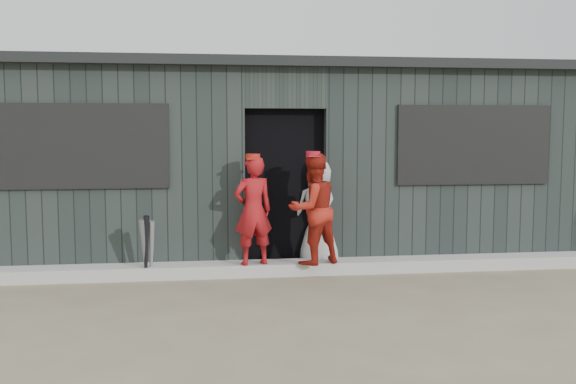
{
  "coord_description": "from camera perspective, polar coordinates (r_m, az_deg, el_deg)",
  "views": [
    {
      "loc": [
        -0.99,
        -5.76,
        1.74
      ],
      "look_at": [
        0.0,
        1.8,
        1.0
      ],
      "focal_mm": 40.0,
      "sensor_mm": 36.0,
      "label": 1
    }
  ],
  "objects": [
    {
      "name": "player_red_left",
      "position": [
        7.56,
        -3.12,
        -1.66
      ],
      "size": [
        0.53,
        0.42,
        1.29
      ],
      "primitive_type": "imported",
      "rotation": [
        0.0,
        0.0,
        3.4
      ],
      "color": "maroon",
      "rests_on": "curb"
    },
    {
      "name": "player_red_right",
      "position": [
        7.59,
        2.23,
        -1.52
      ],
      "size": [
        0.79,
        0.72,
        1.32
      ],
      "primitive_type": "imported",
      "rotation": [
        0.0,
        0.0,
        3.57
      ],
      "color": "maroon",
      "rests_on": "curb"
    },
    {
      "name": "dugout",
      "position": [
        9.33,
        -1.36,
        2.76
      ],
      "size": [
        8.3,
        3.3,
        2.62
      ],
      "color": "black",
      "rests_on": "ground"
    },
    {
      "name": "curb",
      "position": [
        7.83,
        -0.02,
        -6.74
      ],
      "size": [
        8.0,
        0.36,
        0.15
      ],
      "primitive_type": "cube",
      "color": "#A3A39E",
      "rests_on": "ground"
    },
    {
      "name": "player_grey_back",
      "position": [
        8.09,
        2.86,
        -1.89
      ],
      "size": [
        0.73,
        0.53,
        1.39
      ],
      "primitive_type": "imported",
      "rotation": [
        0.0,
        0.0,
        3.01
      ],
      "color": "#A5A5A5",
      "rests_on": "ground"
    },
    {
      "name": "ground",
      "position": [
        6.1,
        2.24,
        -11.04
      ],
      "size": [
        80.0,
        80.0,
        0.0
      ],
      "primitive_type": "plane",
      "color": "#6B604A",
      "rests_on": "ground"
    },
    {
      "name": "bat_left",
      "position": [
        7.61,
        -12.05,
        -5.06
      ],
      "size": [
        0.12,
        0.26,
        0.71
      ],
      "primitive_type": "cone",
      "rotation": [
        0.26,
        0.0,
        0.2
      ],
      "color": "#9898A0",
      "rests_on": "ground"
    },
    {
      "name": "bat_right",
      "position": [
        7.55,
        -12.5,
        -4.9
      ],
      "size": [
        0.12,
        0.23,
        0.78
      ],
      "primitive_type": "cone",
      "rotation": [
        0.2,
        0.0,
        0.24
      ],
      "color": "black",
      "rests_on": "ground"
    },
    {
      "name": "bat_mid",
      "position": [
        7.56,
        -12.66,
        -5.04
      ],
      "size": [
        0.11,
        0.28,
        0.74
      ],
      "primitive_type": "cone",
      "rotation": [
        0.28,
        0.0,
        -0.17
      ],
      "color": "slate",
      "rests_on": "ground"
    }
  ]
}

